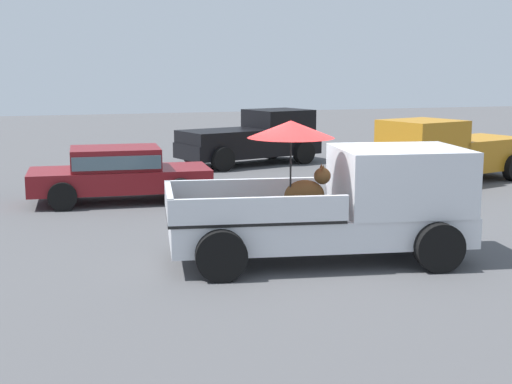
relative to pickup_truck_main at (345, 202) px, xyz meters
The scene contains 5 objects.
ground_plane 1.09m from the pickup_truck_main, 169.21° to the left, with size 80.00×80.00×0.00m, color #4C4C4F.
pickup_truck_main is the anchor object (origin of this frame).
pickup_truck_red 9.29m from the pickup_truck_main, 46.99° to the left, with size 5.11×3.14×1.80m.
pickup_truck_far 12.44m from the pickup_truck_main, 79.04° to the left, with size 5.11×3.14×1.80m.
parked_sedan_near 7.24m from the pickup_truck_main, 113.90° to the left, with size 4.43×2.25×1.33m.
Camera 1 is at (-4.74, -11.04, 3.25)m, focal length 50.89 mm.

